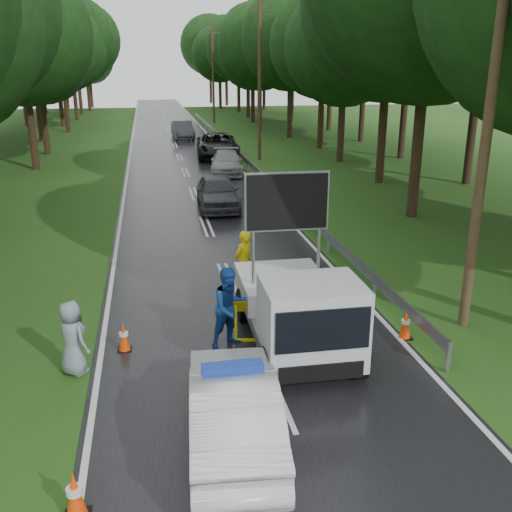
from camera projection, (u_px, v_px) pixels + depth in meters
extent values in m
plane|color=#234915|center=(271.00, 390.00, 11.08)|extent=(160.00, 160.00, 0.00)
cube|color=black|center=(179.00, 157.00, 39.03)|extent=(7.00, 140.00, 0.02)
cylinder|color=gray|center=(448.00, 357.00, 11.62)|extent=(0.12, 0.12, 0.70)
cube|color=gray|center=(233.00, 148.00, 39.51)|extent=(0.05, 60.00, 0.30)
cylinder|color=#422B1E|center=(489.00, 114.00, 12.27)|extent=(0.24, 0.24, 10.00)
cylinder|color=#422B1E|center=(260.00, 82.00, 36.49)|extent=(0.24, 0.24, 10.00)
cube|color=#422B1E|center=(260.00, 10.00, 35.16)|extent=(1.40, 0.08, 0.08)
cylinder|color=#422B1E|center=(213.00, 75.00, 60.72)|extent=(0.24, 0.24, 10.00)
cube|color=#422B1E|center=(212.00, 33.00, 59.38)|extent=(1.40, 0.08, 0.08)
imported|color=silver|center=(233.00, 408.00, 9.35)|extent=(1.71, 4.11, 1.32)
cube|color=#1938A5|center=(233.00, 369.00, 9.11)|extent=(1.01, 0.35, 0.13)
cube|color=gray|center=(291.00, 317.00, 13.03)|extent=(2.00, 4.09, 0.24)
cube|color=silver|center=(282.00, 286.00, 13.81)|extent=(2.07, 2.35, 0.53)
cube|color=silver|center=(311.00, 322.00, 11.19)|extent=(1.96, 1.58, 1.64)
cube|color=black|center=(323.00, 331.00, 10.39)|extent=(1.79, 0.07, 0.82)
cube|color=black|center=(287.00, 202.00, 12.76)|extent=(1.84, 0.14, 1.26)
cylinder|color=black|center=(267.00, 367.00, 11.12)|extent=(0.28, 0.82, 0.81)
cylinder|color=black|center=(357.00, 359.00, 11.41)|extent=(0.28, 0.82, 0.81)
cylinder|color=black|center=(244.00, 305.00, 14.01)|extent=(0.28, 0.82, 0.81)
cylinder|color=black|center=(316.00, 300.00, 14.30)|extent=(0.28, 0.82, 0.81)
cube|color=#F7F40D|center=(236.00, 323.00, 12.84)|extent=(0.06, 0.06, 0.93)
cube|color=#F7F40D|center=(256.00, 323.00, 12.86)|extent=(0.06, 0.06, 0.93)
cube|color=#F7F40D|center=(318.00, 322.00, 12.92)|extent=(0.06, 0.06, 0.93)
cube|color=#F7F40D|center=(338.00, 322.00, 12.93)|extent=(0.06, 0.06, 0.93)
cube|color=#F2CC00|center=(287.00, 306.00, 12.76)|extent=(2.41, 0.40, 0.23)
imported|color=yellow|center=(244.00, 262.00, 15.51)|extent=(0.78, 0.75, 1.79)
imported|color=#174096|center=(230.00, 307.00, 12.56)|extent=(1.11, 1.01, 1.85)
imported|color=gray|center=(72.00, 338.00, 11.46)|extent=(0.89, 0.90, 1.57)
imported|color=#393B40|center=(218.00, 192.00, 24.91)|extent=(1.89, 4.38, 1.47)
imported|color=#989A9F|center=(227.00, 162.00, 33.06)|extent=(2.34, 4.61, 1.28)
imported|color=black|center=(218.00, 146.00, 38.63)|extent=(3.11, 6.07, 1.64)
imported|color=#3A3D41|center=(183.00, 130.00, 48.62)|extent=(1.84, 4.62, 1.49)
cone|color=#F93F07|center=(75.00, 495.00, 7.81)|extent=(0.31, 0.31, 0.77)
cube|color=black|center=(271.00, 341.00, 13.02)|extent=(0.37, 0.37, 0.03)
cone|color=#F93F07|center=(271.00, 326.00, 12.89)|extent=(0.30, 0.30, 0.76)
cube|color=black|center=(306.00, 328.00, 13.65)|extent=(0.36, 0.36, 0.03)
cone|color=#F93F07|center=(307.00, 314.00, 13.53)|extent=(0.30, 0.30, 0.74)
cube|color=black|center=(125.00, 350.00, 12.60)|extent=(0.32, 0.32, 0.03)
cone|color=#F93F07|center=(124.00, 336.00, 12.50)|extent=(0.26, 0.26, 0.66)
cube|color=black|center=(404.00, 337.00, 13.18)|extent=(0.33, 0.33, 0.03)
cone|color=#F93F07|center=(405.00, 324.00, 13.07)|extent=(0.27, 0.27, 0.67)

